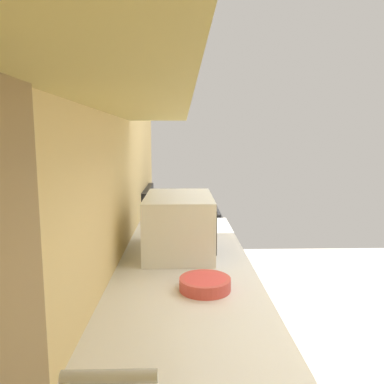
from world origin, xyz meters
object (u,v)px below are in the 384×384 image
microwave (179,224)px  kettle (196,218)px  bowl (205,283)px  oven_range (182,259)px

microwave → kettle: 0.49m
microwave → kettle: (0.48, -0.10, -0.08)m
bowl → oven_range: bearing=3.0°
microwave → bowl: 0.52m
microwave → bowl: size_ratio=2.60×
kettle → oven_range: bearing=7.2°
bowl → kettle: size_ratio=0.95×
microwave → bowl: bearing=-168.3°
microwave → kettle: bearing=-12.0°
oven_range → bowl: oven_range is taller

